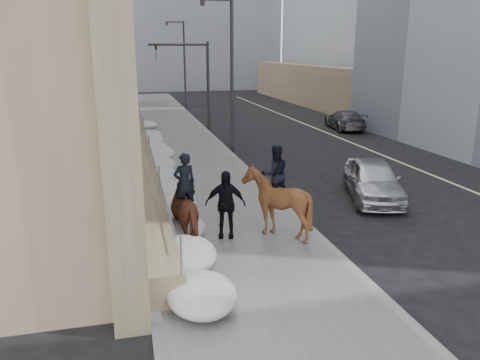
# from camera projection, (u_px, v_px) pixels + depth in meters

# --- Properties ---
(ground) EXTENTS (140.00, 140.00, 0.00)m
(ground) POSITION_uv_depth(u_px,v_px,m) (243.00, 265.00, 12.23)
(ground) COLOR black
(ground) RESTS_ON ground
(sidewalk) EXTENTS (5.00, 80.00, 0.12)m
(sidewalk) POSITION_uv_depth(u_px,v_px,m) (190.00, 171.00, 21.58)
(sidewalk) COLOR #535356
(sidewalk) RESTS_ON ground
(curb) EXTENTS (0.24, 80.00, 0.12)m
(curb) POSITION_uv_depth(u_px,v_px,m) (245.00, 167.00, 22.18)
(curb) COLOR slate
(curb) RESTS_ON ground
(lane_line) EXTENTS (0.15, 70.00, 0.01)m
(lane_line) POSITION_uv_depth(u_px,v_px,m) (394.00, 160.00, 23.99)
(lane_line) COLOR #BFB78C
(lane_line) RESTS_ON ground
(bg_building_far) EXTENTS (24.00, 12.00, 20.00)m
(bg_building_far) POSITION_uv_depth(u_px,v_px,m) (99.00, 21.00, 75.59)
(bg_building_far) COLOR gray
(bg_building_far) RESTS_ON ground
(streetlight_mid) EXTENTS (1.71, 0.24, 8.00)m
(streetlight_mid) POSITION_uv_depth(u_px,v_px,m) (229.00, 67.00, 24.74)
(streetlight_mid) COLOR #2D2D30
(streetlight_mid) RESTS_ON ground
(streetlight_far) EXTENTS (1.71, 0.24, 8.00)m
(streetlight_far) POSITION_uv_depth(u_px,v_px,m) (183.00, 60.00, 43.46)
(streetlight_far) COLOR #2D2D30
(streetlight_far) RESTS_ON ground
(traffic_signal) EXTENTS (4.10, 0.22, 6.00)m
(traffic_signal) POSITION_uv_depth(u_px,v_px,m) (195.00, 72.00, 32.23)
(traffic_signal) COLOR #2D2D30
(traffic_signal) RESTS_ON ground
(snow_bank) EXTENTS (1.70, 18.10, 0.76)m
(snow_bank) POSITION_uv_depth(u_px,v_px,m) (162.00, 174.00, 19.37)
(snow_bank) COLOR #B9BCC0
(snow_bank) RESTS_ON sidewalk
(mounted_horse_left) EXTENTS (1.39, 2.31, 2.58)m
(mounted_horse_left) POSITION_uv_depth(u_px,v_px,m) (190.00, 209.00, 13.09)
(mounted_horse_left) COLOR #4A2316
(mounted_horse_left) RESTS_ON sidewalk
(mounted_horse_right) EXTENTS (1.67, 1.88, 2.68)m
(mounted_horse_right) POSITION_uv_depth(u_px,v_px,m) (276.00, 198.00, 13.64)
(mounted_horse_right) COLOR #512E17
(mounted_horse_right) RESTS_ON sidewalk
(pedestrian) EXTENTS (1.25, 0.76, 2.00)m
(pedestrian) POSITION_uv_depth(u_px,v_px,m) (225.00, 204.00, 13.53)
(pedestrian) COLOR black
(pedestrian) RESTS_ON sidewalk
(car_silver) EXTENTS (3.02, 4.76, 1.51)m
(car_silver) POSITION_uv_depth(u_px,v_px,m) (373.00, 180.00, 17.47)
(car_silver) COLOR silver
(car_silver) RESTS_ON ground
(car_grey) EXTENTS (2.53, 4.91, 1.36)m
(car_grey) POSITION_uv_depth(u_px,v_px,m) (345.00, 120.00, 33.05)
(car_grey) COLOR #4C4D52
(car_grey) RESTS_ON ground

